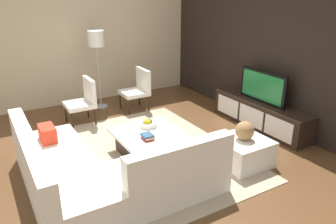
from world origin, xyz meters
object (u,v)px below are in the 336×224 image
coffee_table (148,142)px  accent_chair_far (138,87)px  television (263,87)px  decorative_ball (245,131)px  media_console (260,114)px  ottoman (243,151)px  sectional_couch (99,172)px  floor_lamp (96,43)px  book_stack (148,136)px  accent_chair_near (84,99)px  fruit_bowl (148,124)px

coffee_table → accent_chair_far: 2.10m
television → decorative_ball: size_ratio=3.84×
media_console → decorative_ball: (0.88, -1.23, 0.29)m
ottoman → decorative_ball: size_ratio=2.54×
sectional_couch → decorative_ball: 2.12m
media_console → floor_lamp: 3.56m
floor_lamp → ottoman: floor_lamp is taller
media_console → book_stack: (0.13, -2.42, 0.17)m
media_console → sectional_couch: sectional_couch is taller
television → ottoman: size_ratio=1.51×
sectional_couch → ottoman: sectional_couch is taller
media_console → accent_chair_far: size_ratio=2.41×
accent_chair_near → floor_lamp: bearing=148.1°
decorative_ball → floor_lamp: bearing=-164.4°
coffee_table → television: bearing=87.5°
sectional_couch → accent_chair_far: (-2.53, 1.77, 0.20)m
television → floor_lamp: floor_lamp is taller
floor_lamp → decorative_ball: size_ratio=5.99×
media_console → fruit_bowl: size_ratio=7.50×
ottoman → decorative_ball: decorative_ball is taller
ottoman → book_stack: size_ratio=3.36×
sectional_couch → book_stack: 0.96m
accent_chair_near → sectional_couch: bearing=-5.7°
media_console → ottoman: media_console is taller
ottoman → sectional_couch: bearing=-100.7°
fruit_bowl → media_console: bearing=82.7°
sectional_couch → coffee_table: (-0.59, 1.00, -0.08)m
sectional_couch → coffee_table: sectional_couch is taller
accent_chair_far → book_stack: 2.33m
media_console → sectional_couch: (0.49, -3.30, 0.03)m
media_console → television: television is taller
television → coffee_table: 2.37m
coffee_table → book_stack: 0.34m
coffee_table → accent_chair_far: size_ratio=1.14×
media_console → ottoman: 1.51m
book_stack → decorative_ball: bearing=57.5°
floor_lamp → ottoman: size_ratio=2.36×
sectional_couch → coffee_table: 1.16m
accent_chair_far → floor_lamp: bearing=-124.8°
floor_lamp → book_stack: (2.68, -0.22, -0.98)m
fruit_bowl → accent_chair_far: 1.88m
sectional_couch → ottoman: 2.10m
media_console → accent_chair_near: (-1.87, -2.75, 0.24)m
fruit_bowl → decorative_ball: bearing=39.8°
decorative_ball → book_stack: 1.41m
ottoman → media_console: bearing=125.7°
television → fruit_bowl: television is taller
ottoman → book_stack: bearing=-122.5°
accent_chair_near → accent_chair_far: size_ratio=1.00×
decorative_ball → book_stack: bearing=-122.5°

